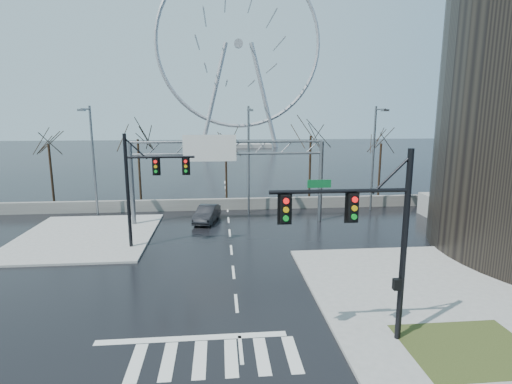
{
  "coord_description": "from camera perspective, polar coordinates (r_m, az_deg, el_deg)",
  "views": [
    {
      "loc": [
        -0.72,
        -18.46,
        9.27
      ],
      "look_at": [
        1.76,
        8.35,
        4.0
      ],
      "focal_mm": 28.0,
      "sensor_mm": 36.0,
      "label": 1
    }
  ],
  "objects": [
    {
      "name": "streetlight_mid",
      "position": [
        36.88,
        -1.03,
        5.81
      ],
      "size": [
        0.5,
        2.55,
        10.0
      ],
      "color": "slate",
      "rests_on": "ground"
    },
    {
      "name": "ground",
      "position": [
        20.67,
        -2.82,
        -15.58
      ],
      "size": [
        260.0,
        260.0,
        0.0
      ],
      "primitive_type": "plane",
      "color": "black",
      "rests_on": "ground"
    },
    {
      "name": "tree_left",
      "position": [
        42.9,
        -16.49,
        6.22
      ],
      "size": [
        3.75,
        3.75,
        7.5
      ],
      "color": "black",
      "rests_on": "ground"
    },
    {
      "name": "sign_gantry",
      "position": [
        33.67,
        -4.67,
        4.06
      ],
      "size": [
        16.36,
        0.4,
        7.6
      ],
      "color": "slate",
      "rests_on": "ground"
    },
    {
      "name": "barrier_wall",
      "position": [
        39.44,
        -4.11,
        -1.73
      ],
      "size": [
        52.0,
        0.5,
        1.1
      ],
      "primitive_type": "cube",
      "color": "slate",
      "rests_on": "ground"
    },
    {
      "name": "tree_far_right",
      "position": [
        46.17,
        17.4,
        5.78
      ],
      "size": [
        3.4,
        3.4,
        6.8
      ],
      "color": "black",
      "rests_on": "ground"
    },
    {
      "name": "streetlight_left",
      "position": [
        38.47,
        -22.41,
        5.2
      ],
      "size": [
        0.5,
        2.55,
        10.0
      ],
      "color": "slate",
      "rests_on": "ground"
    },
    {
      "name": "car",
      "position": [
        35.13,
        -7.03,
        -3.1
      ],
      "size": [
        2.47,
        4.57,
        1.43
      ],
      "primitive_type": "imported",
      "rotation": [
        0.0,
        0.0,
        -0.23
      ],
      "color": "black",
      "rests_on": "ground"
    },
    {
      "name": "grass_strip",
      "position": [
        18.94,
        28.14,
        -19.1
      ],
      "size": [
        5.0,
        4.0,
        0.02
      ],
      "primitive_type": "cube",
      "color": "#2E3817",
      "rests_on": "sidewalk_near"
    },
    {
      "name": "sidewalk_far",
      "position": [
        33.44,
        -23.08,
        -5.8
      ],
      "size": [
        10.0,
        12.0,
        0.15
      ],
      "primitive_type": "cube",
      "color": "gray",
      "rests_on": "ground"
    },
    {
      "name": "tree_center",
      "position": [
        43.16,
        -4.32,
        5.6
      ],
      "size": [
        3.25,
        3.25,
        6.5
      ],
      "color": "black",
      "rests_on": "ground"
    },
    {
      "name": "signal_mast_near",
      "position": [
        16.18,
        16.26,
        -5.15
      ],
      "size": [
        5.52,
        0.41,
        8.0
      ],
      "color": "black",
      "rests_on": "ground"
    },
    {
      "name": "sidewalk_right_ext",
      "position": [
        24.86,
        21.15,
        -11.41
      ],
      "size": [
        12.0,
        10.0,
        0.15
      ],
      "primitive_type": "cube",
      "color": "gray",
      "rests_on": "ground"
    },
    {
      "name": "tree_far_left",
      "position": [
        45.99,
        -27.45,
        5.23
      ],
      "size": [
        3.5,
        3.5,
        7.0
      ],
      "color": "black",
      "rests_on": "ground"
    },
    {
      "name": "ferris_wheel",
      "position": [
        114.85,
        -2.52,
        19.51
      ],
      "size": [
        45.0,
        6.0,
        50.91
      ],
      "color": "gray",
      "rests_on": "ground"
    },
    {
      "name": "signal_mast_far",
      "position": [
        28.25,
        -15.72,
        1.62
      ],
      "size": [
        4.72,
        0.41,
        8.0
      ],
      "color": "black",
      "rests_on": "ground"
    },
    {
      "name": "tree_right",
      "position": [
        43.18,
        7.8,
        6.92
      ],
      "size": [
        3.9,
        3.9,
        7.8
      ],
      "color": "black",
      "rests_on": "ground"
    },
    {
      "name": "streetlight_right",
      "position": [
        39.62,
        16.64,
        5.72
      ],
      "size": [
        0.5,
        2.55,
        10.0
      ],
      "color": "slate",
      "rests_on": "ground"
    }
  ]
}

